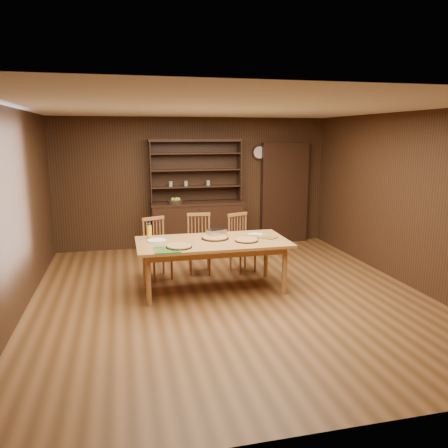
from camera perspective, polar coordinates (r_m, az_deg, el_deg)
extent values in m
plane|color=brown|center=(6.32, 0.80, -9.34)|extent=(6.00, 6.00, 0.00)
plane|color=white|center=(5.91, 0.88, 14.90)|extent=(6.00, 6.00, 0.00)
plane|color=#3C2213|center=(8.90, -3.89, 5.38)|extent=(5.50, 0.00, 5.50)
plane|color=#3C2213|center=(3.23, 13.98, -6.03)|extent=(5.50, 0.00, 5.50)
plane|color=#3C2213|center=(5.95, -25.79, 1.16)|extent=(0.00, 6.00, 6.00)
plane|color=#3C2213|center=(7.16, 22.74, 3.00)|extent=(0.00, 6.00, 6.00)
cube|color=black|center=(8.78, -3.53, -0.32)|extent=(1.80, 0.50, 0.90)
cube|color=black|center=(8.69, -3.57, 2.71)|extent=(1.84, 0.52, 0.04)
cube|color=black|center=(8.84, -3.88, 6.97)|extent=(1.80, 0.02, 1.20)
cube|color=black|center=(8.59, -9.62, 6.70)|extent=(0.02, 0.32, 1.20)
cube|color=black|center=(8.89, 1.99, 7.01)|extent=(0.02, 0.32, 1.20)
cube|color=black|center=(8.67, -3.77, 10.85)|extent=(1.84, 0.34, 0.05)
cylinder|color=gray|center=(8.65, -6.98, 5.23)|extent=(0.07, 0.07, 0.10)
cylinder|color=gray|center=(8.69, -5.00, 5.30)|extent=(0.07, 0.07, 0.10)
cube|color=black|center=(9.33, 7.85, 4.04)|extent=(1.00, 0.18, 2.10)
cylinder|color=black|center=(9.13, 4.60, 9.31)|extent=(0.30, 0.04, 0.30)
cylinder|color=beige|center=(9.11, 4.65, 9.30)|extent=(0.24, 0.01, 0.24)
cube|color=#C58344|center=(6.34, -1.50, -2.37)|extent=(2.18, 1.09, 0.04)
cylinder|color=#C58344|center=(5.93, -9.84, -7.32)|extent=(0.07, 0.07, 0.71)
cylinder|color=#C58344|center=(6.72, -10.29, -5.06)|extent=(0.07, 0.07, 0.71)
cylinder|color=#C58344|center=(6.32, 7.90, -6.05)|extent=(0.07, 0.07, 0.71)
cylinder|color=#C58344|center=(7.06, 5.49, -4.09)|extent=(0.07, 0.07, 0.71)
cube|color=#A56138|center=(7.00, -8.54, -3.86)|extent=(0.51, 0.50, 0.04)
cylinder|color=#A56138|center=(6.88, -9.09, -6.03)|extent=(0.03, 0.03, 0.39)
cylinder|color=#A56138|center=(7.12, -10.10, -5.44)|extent=(0.03, 0.03, 0.39)
cylinder|color=#A56138|center=(7.01, -6.84, -5.63)|extent=(0.03, 0.03, 0.39)
cylinder|color=#A56138|center=(7.25, -7.90, -5.07)|extent=(0.03, 0.03, 0.39)
cube|color=#A56138|center=(7.02, -9.25, 0.71)|extent=(0.37, 0.17, 0.05)
cube|color=#A56138|center=(7.20, -3.22, -3.27)|extent=(0.45, 0.43, 0.04)
cylinder|color=#A56138|center=(7.12, -4.38, -5.29)|extent=(0.03, 0.03, 0.39)
cylinder|color=#A56138|center=(7.39, -4.46, -4.64)|extent=(0.03, 0.03, 0.39)
cylinder|color=#A56138|center=(7.13, -1.90, -5.22)|extent=(0.03, 0.03, 0.39)
cylinder|color=#A56138|center=(7.41, -2.07, -4.58)|extent=(0.03, 0.03, 0.39)
cube|color=#A56138|center=(7.24, -3.34, 1.26)|extent=(0.39, 0.08, 0.05)
cube|color=#A56138|center=(7.29, 2.48, -3.12)|extent=(0.50, 0.49, 0.04)
cylinder|color=#A56138|center=(7.16, 2.14, -5.19)|extent=(0.03, 0.03, 0.39)
cylinder|color=#A56138|center=(7.38, 0.86, -4.66)|extent=(0.03, 0.03, 0.39)
cylinder|color=#A56138|center=(7.33, 4.08, -4.80)|extent=(0.03, 0.03, 0.39)
cylinder|color=#A56138|center=(7.55, 2.77, -4.30)|extent=(0.03, 0.03, 0.39)
cube|color=#A56138|center=(7.30, 1.77, 1.26)|extent=(0.37, 0.16, 0.05)
cylinder|color=black|center=(5.98, -5.89, -3.02)|extent=(0.36, 0.36, 0.01)
cylinder|color=tan|center=(5.98, -5.89, -2.89)|extent=(0.33, 0.33, 0.02)
torus|color=gold|center=(5.98, -5.89, -2.89)|extent=(0.34, 0.34, 0.03)
cylinder|color=black|center=(6.31, 2.97, -2.20)|extent=(0.34, 0.34, 0.01)
cylinder|color=tan|center=(6.31, 2.97, -2.07)|extent=(0.32, 0.32, 0.02)
torus|color=gold|center=(6.31, 2.97, -2.07)|extent=(0.32, 0.32, 0.03)
cylinder|color=black|center=(6.45, -1.18, -1.89)|extent=(0.41, 0.41, 0.01)
cylinder|color=tan|center=(6.45, -1.18, -1.76)|extent=(0.36, 0.36, 0.02)
torus|color=gold|center=(6.45, -1.18, -1.76)|extent=(0.37, 0.37, 0.03)
cylinder|color=white|center=(6.39, -8.77, -2.13)|extent=(0.28, 0.28, 0.01)
torus|color=#3763A5|center=(6.39, -8.77, -2.11)|extent=(0.29, 0.29, 0.01)
cylinder|color=white|center=(6.69, 4.12, -1.41)|extent=(0.24, 0.24, 0.01)
torus|color=#3763A5|center=(6.69, 4.12, -1.38)|extent=(0.25, 0.25, 0.01)
cube|color=silver|center=(6.61, -1.01, -1.14)|extent=(0.31, 0.26, 0.11)
cylinder|color=yellow|center=(6.56, -9.74, -1.00)|extent=(0.07, 0.07, 0.19)
cylinder|color=navy|center=(6.54, -9.77, -0.04)|extent=(0.04, 0.04, 0.03)
cube|color=red|center=(6.52, 5.94, -1.78)|extent=(0.26, 0.26, 0.01)
cube|color=red|center=(6.54, 3.67, -1.70)|extent=(0.27, 0.27, 0.02)
cylinder|color=black|center=(8.57, -6.37, 2.88)|extent=(0.30, 0.30, 0.06)
sphere|color=#86B931|center=(8.56, -6.71, 3.20)|extent=(0.08, 0.08, 0.08)
sphere|color=#86B931|center=(8.60, -6.20, 3.25)|extent=(0.08, 0.08, 0.08)
sphere|color=#86B931|center=(8.52, -6.33, 3.16)|extent=(0.08, 0.08, 0.08)
sphere|color=#86B931|center=(8.55, -5.96, 3.21)|extent=(0.08, 0.08, 0.08)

